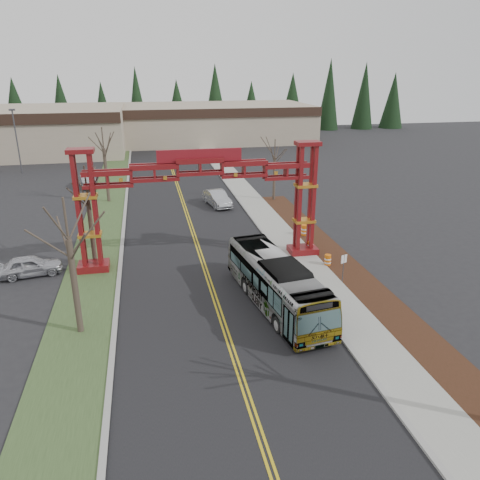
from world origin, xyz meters
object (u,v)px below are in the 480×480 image
object	(u,v)px
silver_sedan	(217,198)
parked_car_near_a	(30,266)
street_sign	(344,263)
barrel_north	(304,231)
retail_building_east	(213,123)
bare_tree_median_mid	(87,196)
bare_tree_right_far	(275,158)
barrel_south	(328,260)
bare_tree_median_near	(69,240)
bare_tree_median_far	(104,149)
gateway_arch	(200,185)
light_pole_far	(16,137)
barrel_mid	(310,246)
parked_car_far_a	(87,181)
transit_bus	(276,283)

from	to	relation	value
silver_sedan	parked_car_near_a	xyz separation A→B (m)	(-15.84, -15.01, -0.07)
street_sign	barrel_north	distance (m)	9.72
retail_building_east	bare_tree_median_mid	world-z (taller)	bare_tree_median_mid
parked_car_near_a	barrel_north	distance (m)	22.18
bare_tree_right_far	street_sign	size ratio (longest dim) A/B	3.20
barrel_south	street_sign	bearing A→B (deg)	-92.19
bare_tree_right_far	barrel_north	distance (m)	12.67
bare_tree_median_near	barrel_north	bearing A→B (deg)	35.73
bare_tree_median_far	street_sign	world-z (taller)	bare_tree_median_far
retail_building_east	gateway_arch	bearing A→B (deg)	-99.17
bare_tree_median_mid	light_pole_far	world-z (taller)	light_pole_far
barrel_mid	light_pole_far	bearing A→B (deg)	129.04
bare_tree_median_near	street_sign	world-z (taller)	bare_tree_median_near
silver_sedan	bare_tree_median_near	xyz separation A→B (m)	(-11.50, -23.66, 4.71)
silver_sedan	street_sign	size ratio (longest dim) A/B	2.33
street_sign	barrel_north	size ratio (longest dim) A/B	2.03
bare_tree_right_far	light_pole_far	xyz separation A→B (m)	(-30.77, 20.78, 0.26)
bare_tree_median_near	barrel_north	size ratio (longest dim) A/B	7.53
bare_tree_median_far	barrel_south	size ratio (longest dim) A/B	8.77
parked_car_far_a	bare_tree_median_near	world-z (taller)	bare_tree_median_near
transit_bus	parked_car_far_a	distance (m)	37.37
retail_building_east	transit_bus	bearing A→B (deg)	-95.24
parked_car_far_a	street_sign	size ratio (longest dim) A/B	2.22
gateway_arch	retail_building_east	size ratio (longest dim) A/B	0.48
silver_sedan	bare_tree_median_near	bearing A→B (deg)	-127.38
silver_sedan	barrel_south	distance (m)	18.56
barrel_south	silver_sedan	bearing A→B (deg)	107.36
retail_building_east	light_pole_far	bearing A→B (deg)	-140.55
gateway_arch	street_sign	bearing A→B (deg)	-32.66
transit_bus	parked_car_near_a	world-z (taller)	transit_bus
bare_tree_median_near	street_sign	xyz separation A→B (m)	(16.93, 2.93, -4.01)
silver_sedan	barrel_north	size ratio (longest dim) A/B	4.75
transit_bus	bare_tree_median_far	world-z (taller)	bare_tree_median_far
barrel_north	bare_tree_median_far	bearing A→B (deg)	139.34
silver_sedan	barrel_south	bearing A→B (deg)	-84.09
transit_bus	bare_tree_median_near	world-z (taller)	bare_tree_median_near
retail_building_east	light_pole_far	world-z (taller)	light_pole_far
retail_building_east	bare_tree_median_near	size ratio (longest dim) A/B	4.85
gateway_arch	retail_building_east	bearing A→B (deg)	80.83
parked_car_near_a	barrel_north	size ratio (longest dim) A/B	4.20
street_sign	barrel_north	xyz separation A→B (m)	(0.56, 9.65, -1.00)
silver_sedan	street_sign	xyz separation A→B (m)	(5.42, -20.73, 0.71)
gateway_arch	barrel_north	xyz separation A→B (m)	(9.49, 3.93, -5.46)
bare_tree_median_mid	bare_tree_median_far	world-z (taller)	bare_tree_median_far
gateway_arch	parked_car_near_a	distance (m)	13.40
silver_sedan	parked_car_near_a	size ratio (longest dim) A/B	1.13
light_pole_far	barrel_north	bearing A→B (deg)	-47.21
gateway_arch	bare_tree_right_far	xyz separation A→B (m)	(10.00, 15.85, -1.20)
bare_tree_median_near	barrel_south	distance (m)	18.75
parked_car_near_a	barrel_north	bearing A→B (deg)	-90.44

